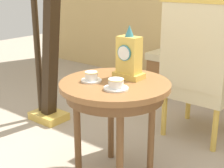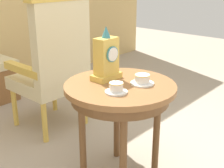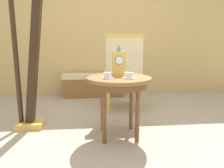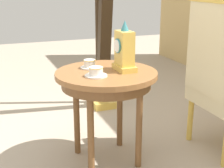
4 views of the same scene
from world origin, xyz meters
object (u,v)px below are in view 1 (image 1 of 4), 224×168
(side_table, at_px, (115,94))
(teacup_right, at_px, (116,85))
(teacup_left, at_px, (91,77))
(armchair, at_px, (199,69))
(harp, at_px, (47,42))
(window_bench, at_px, (199,76))
(mantel_clock, at_px, (129,57))

(side_table, relative_size, teacup_right, 4.76)
(teacup_left, distance_m, armchair, 0.98)
(armchair, bearing_deg, harp, -156.70)
(teacup_left, bearing_deg, side_table, 31.30)
(side_table, distance_m, window_bench, 1.91)
(harp, distance_m, window_bench, 1.77)
(side_table, relative_size, teacup_left, 5.30)
(teacup_right, xyz_separation_m, window_bench, (-0.34, 1.96, -0.46))
(side_table, xyz_separation_m, armchair, (0.17, 0.85, 0.01))
(window_bench, bearing_deg, harp, -116.65)
(side_table, xyz_separation_m, harp, (-1.02, 0.34, 0.16))
(side_table, xyz_separation_m, window_bench, (-0.26, 1.86, -0.36))
(teacup_right, height_order, mantel_clock, mantel_clock)
(teacup_right, bearing_deg, armchair, 85.16)
(side_table, bearing_deg, window_bench, 97.90)
(teacup_left, relative_size, mantel_clock, 0.39)
(mantel_clock, bearing_deg, armchair, 77.96)
(teacup_right, height_order, window_bench, teacup_right)
(teacup_right, distance_m, armchair, 0.96)
(mantel_clock, relative_size, window_bench, 0.28)
(teacup_left, relative_size, harp, 0.07)
(armchair, relative_size, harp, 0.62)
(harp, relative_size, window_bench, 1.52)
(mantel_clock, distance_m, window_bench, 1.84)
(teacup_right, height_order, harp, harp)
(teacup_left, height_order, harp, harp)
(side_table, bearing_deg, armchair, 78.83)
(armchair, relative_size, window_bench, 0.95)
(mantel_clock, height_order, window_bench, mantel_clock)
(teacup_left, bearing_deg, harp, 155.10)
(mantel_clock, bearing_deg, side_table, -96.01)
(teacup_left, bearing_deg, teacup_right, -6.78)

